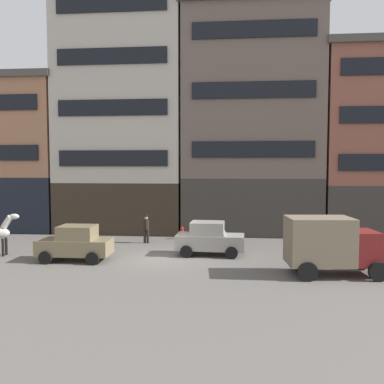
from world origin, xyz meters
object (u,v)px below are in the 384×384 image
object	(u,v)px
delivery_truck_near	(332,244)
sedan_parked_curb	(209,238)
pedestrian_officer	(146,228)
sedan_dark	(75,243)
fire_hydrant_curbside	(182,233)

from	to	relation	value
delivery_truck_near	sedan_parked_curb	xyz separation A→B (m)	(-5.65, 3.65, -0.51)
delivery_truck_near	sedan_parked_curb	bearing A→B (deg)	147.14
pedestrian_officer	sedan_parked_curb	bearing A→B (deg)	-36.35
sedan_parked_curb	pedestrian_officer	world-z (taller)	sedan_parked_curb
delivery_truck_near	sedan_parked_curb	size ratio (longest dim) A/B	1.19
sedan_dark	fire_hydrant_curbside	xyz separation A→B (m)	(4.75, 6.64, -0.49)
sedan_parked_curb	fire_hydrant_curbside	bearing A→B (deg)	113.99
delivery_truck_near	sedan_parked_curb	world-z (taller)	delivery_truck_near
delivery_truck_near	sedan_parked_curb	distance (m)	6.74
sedan_dark	fire_hydrant_curbside	size ratio (longest dim) A/B	4.48
delivery_truck_near	fire_hydrant_curbside	world-z (taller)	delivery_truck_near
delivery_truck_near	sedan_dark	size ratio (longest dim) A/B	1.20
delivery_truck_near	fire_hydrant_curbside	xyz separation A→B (m)	(-7.72, 8.29, -1.00)
delivery_truck_near	pedestrian_officer	size ratio (longest dim) A/B	2.49
sedan_parked_curb	pedestrian_officer	xyz separation A→B (m)	(-4.15, 3.06, 0.07)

